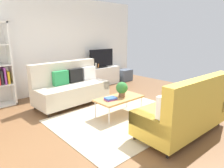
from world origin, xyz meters
name	(u,v)px	position (x,y,z in m)	size (l,w,h in m)	color
ground_plane	(115,117)	(0.00, 0.00, 0.00)	(7.68, 7.68, 0.00)	brown
wall_far	(54,46)	(0.00, 2.80, 1.45)	(6.40, 0.12, 2.90)	white
area_rug	(124,118)	(0.08, -0.18, 0.01)	(2.90, 2.20, 0.01)	beige
couch_beige	(71,87)	(-0.26, 1.44, 0.45)	(1.94, 0.95, 1.10)	beige
couch_green	(184,111)	(0.42, -1.40, 0.44)	(1.93, 0.91, 1.10)	gold
coffee_table	(119,99)	(0.13, 0.02, 0.39)	(1.10, 0.56, 0.42)	#B7844C
tv_console	(101,76)	(1.59, 2.46, 0.32)	(1.40, 0.44, 0.64)	silver
tv	(102,59)	(1.59, 2.44, 0.95)	(1.00, 0.20, 0.64)	black
storage_trunk	(125,75)	(2.69, 2.36, 0.22)	(0.52, 0.40, 0.44)	#4C5666
potted_plant	(122,88)	(0.22, 0.02, 0.61)	(0.27, 0.27, 0.34)	brown
table_book_0	(111,99)	(-0.11, 0.03, 0.43)	(0.24, 0.18, 0.02)	purple
table_book_1	(111,98)	(-0.11, 0.03, 0.46)	(0.24, 0.18, 0.03)	#3359B2
vase_0	(87,67)	(1.01, 2.51, 0.71)	(0.10, 0.10, 0.14)	silver
vase_1	(91,66)	(1.17, 2.51, 0.71)	(0.09, 0.09, 0.15)	silver
bottle_0	(96,66)	(1.32, 2.42, 0.74)	(0.06, 0.06, 0.19)	silver
bottle_1	(98,66)	(1.43, 2.42, 0.72)	(0.05, 0.05, 0.15)	orange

